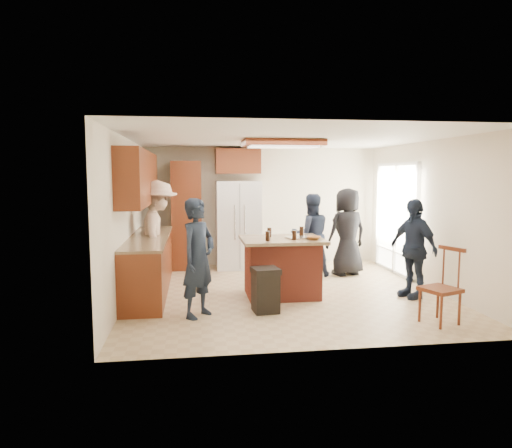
{
  "coord_description": "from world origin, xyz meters",
  "views": [
    {
      "loc": [
        -1.47,
        -7.2,
        1.92
      ],
      "look_at": [
        -0.48,
        -0.09,
        1.15
      ],
      "focal_mm": 32.0,
      "sensor_mm": 36.0,
      "label": 1
    }
  ],
  "objects": [
    {
      "name": "trash_bin",
      "position": [
        -0.48,
        -1.01,
        0.32
      ],
      "size": [
        0.41,
        0.41,
        0.63
      ],
      "color": "black",
      "rests_on": "ground"
    },
    {
      "name": "left_cabinetry",
      "position": [
        -2.24,
        0.4,
        0.96
      ],
      "size": [
        0.64,
        3.0,
        2.3
      ],
      "color": "maroon",
      "rests_on": "ground"
    },
    {
      "name": "person_counter",
      "position": [
        -2.07,
        0.68,
        0.92
      ],
      "size": [
        0.65,
        1.23,
        1.83
      ],
      "primitive_type": "imported",
      "rotation": [
        0.0,
        0.0,
        1.66
      ],
      "color": "tan",
      "rests_on": "ground"
    },
    {
      "name": "back_wall_units",
      "position": [
        -1.33,
        2.2,
        1.38
      ],
      "size": [
        1.8,
        0.6,
        2.45
      ],
      "color": "maroon",
      "rests_on": "ground"
    },
    {
      "name": "person_side_right",
      "position": [
        1.94,
        -0.55,
        0.78
      ],
      "size": [
        0.73,
        1.02,
        1.56
      ],
      "primitive_type": "imported",
      "rotation": [
        0.0,
        0.0,
        -1.25
      ],
      "color": "#1A2335",
      "rests_on": "ground"
    },
    {
      "name": "island_items",
      "position": [
        0.14,
        -0.29,
        0.97
      ],
      "size": [
        0.9,
        0.69,
        0.15
      ],
      "color": "silver",
      "rests_on": "kitchen_island"
    },
    {
      "name": "room_shell",
      "position": [
        4.37,
        1.64,
        0.87
      ],
      "size": [
        8.0,
        5.2,
        5.0
      ],
      "color": "tan",
      "rests_on": "ground"
    },
    {
      "name": "refrigerator",
      "position": [
        -0.55,
        2.12,
        0.9
      ],
      "size": [
        0.9,
        0.76,
        1.8
      ],
      "color": "white",
      "rests_on": "ground"
    },
    {
      "name": "person_behind_left",
      "position": [
        0.74,
        1.17,
        0.79
      ],
      "size": [
        0.77,
        0.49,
        1.57
      ],
      "primitive_type": "imported",
      "rotation": [
        0.0,
        0.0,
        3.16
      ],
      "color": "#1C2438",
      "rests_on": "ground"
    },
    {
      "name": "person_front_left",
      "position": [
        -1.41,
        -1.08,
        0.81
      ],
      "size": [
        0.71,
        0.73,
        1.62
      ],
      "primitive_type": "imported",
      "rotation": [
        0.0,
        0.0,
        0.89
      ],
      "color": "#192232",
      "rests_on": "ground"
    },
    {
      "name": "person_behind_right",
      "position": [
        1.46,
        1.15,
        0.84
      ],
      "size": [
        0.94,
        0.74,
        1.68
      ],
      "primitive_type": "imported",
      "rotation": [
        0.0,
        0.0,
        3.42
      ],
      "color": "black",
      "rests_on": "ground"
    },
    {
      "name": "spindle_chair",
      "position": [
        1.7,
        -1.81,
        0.45
      ],
      "size": [
        0.54,
        0.54,
        0.99
      ],
      "color": "maroon",
      "rests_on": "ground"
    },
    {
      "name": "kitchen_island",
      "position": [
        -0.08,
        -0.19,
        0.47
      ],
      "size": [
        1.28,
        1.03,
        0.93
      ],
      "color": "maroon",
      "rests_on": "ground"
    }
  ]
}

